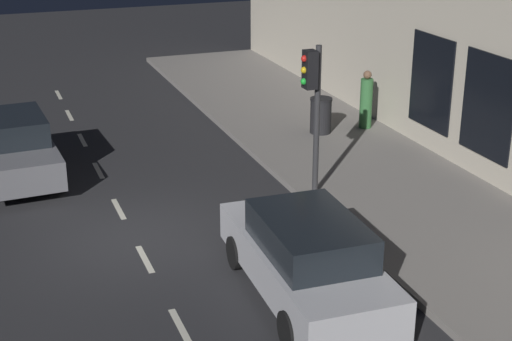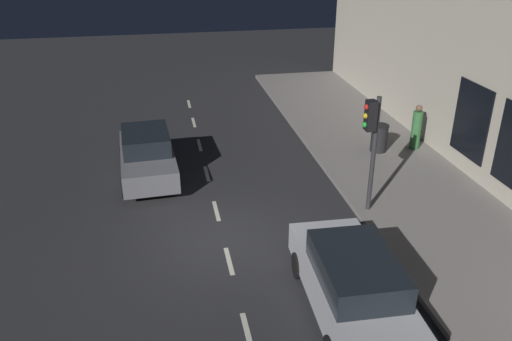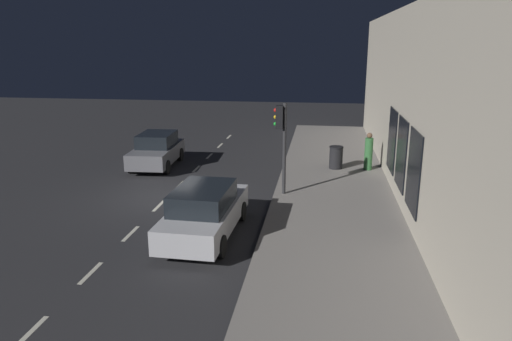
% 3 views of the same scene
% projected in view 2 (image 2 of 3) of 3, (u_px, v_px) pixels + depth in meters
% --- Properties ---
extents(ground_plane, '(60.00, 60.00, 0.00)m').
position_uv_depth(ground_plane, '(224.00, 240.00, 14.09)').
color(ground_plane, '#28282B').
extents(sidewalk, '(4.50, 32.00, 0.15)m').
position_uv_depth(sidewalk, '(436.00, 215.00, 15.15)').
color(sidewalk, gray).
rests_on(sidewalk, ground).
extents(lane_centre_line, '(0.12, 27.20, 0.01)m').
position_uv_depth(lane_centre_line, '(229.00, 261.00, 13.20)').
color(lane_centre_line, beige).
rests_on(lane_centre_line, ground).
extents(traffic_light, '(0.48, 0.32, 3.43)m').
position_uv_depth(traffic_light, '(372.00, 133.00, 14.28)').
color(traffic_light, '#2D2D30').
rests_on(traffic_light, sidewalk).
extents(parked_car_0, '(1.98, 4.62, 1.58)m').
position_uv_depth(parked_car_0, '(353.00, 284.00, 11.10)').
color(parked_car_0, '#B7B7BC').
rests_on(parked_car_0, ground).
extents(parked_car_1, '(1.97, 4.12, 1.58)m').
position_uv_depth(parked_car_1, '(147.00, 155.00, 17.30)').
color(parked_car_1, slate).
rests_on(parked_car_1, ground).
extents(pedestrian_0, '(0.38, 0.38, 1.68)m').
position_uv_depth(pedestrian_0, '(416.00, 128.00, 19.15)').
color(pedestrian_0, '#336B38').
rests_on(pedestrian_0, sidewalk).
extents(trash_bin, '(0.63, 0.63, 1.02)m').
position_uv_depth(trash_bin, '(379.00, 138.00, 19.03)').
color(trash_bin, black).
rests_on(trash_bin, sidewalk).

